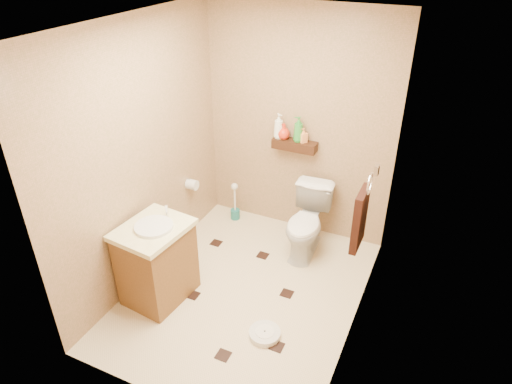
% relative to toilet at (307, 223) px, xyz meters
% --- Properties ---
extents(ground, '(2.50, 2.50, 0.00)m').
position_rel_toilet_xyz_m(ground, '(-0.29, -0.83, -0.35)').
color(ground, beige).
rests_on(ground, ground).
extents(wall_back, '(2.00, 0.04, 2.40)m').
position_rel_toilet_xyz_m(wall_back, '(-0.29, 0.42, 0.85)').
color(wall_back, '#A87F60').
rests_on(wall_back, ground).
extents(wall_front, '(2.00, 0.04, 2.40)m').
position_rel_toilet_xyz_m(wall_front, '(-0.29, -2.08, 0.85)').
color(wall_front, '#A87F60').
rests_on(wall_front, ground).
extents(wall_left, '(0.04, 2.50, 2.40)m').
position_rel_toilet_xyz_m(wall_left, '(-1.29, -0.83, 0.85)').
color(wall_left, '#A87F60').
rests_on(wall_left, ground).
extents(wall_right, '(0.04, 2.50, 2.40)m').
position_rel_toilet_xyz_m(wall_right, '(0.71, -0.83, 0.85)').
color(wall_right, '#A87F60').
rests_on(wall_right, ground).
extents(ceiling, '(2.00, 2.50, 0.02)m').
position_rel_toilet_xyz_m(ceiling, '(-0.29, -0.83, 2.05)').
color(ceiling, silver).
rests_on(ceiling, wall_back).
extents(wall_shelf, '(0.46, 0.14, 0.10)m').
position_rel_toilet_xyz_m(wall_shelf, '(-0.29, 0.34, 0.67)').
color(wall_shelf, '#3A1B0F').
rests_on(wall_shelf, wall_back).
extents(floor_accents, '(1.24, 1.41, 0.01)m').
position_rel_toilet_xyz_m(floor_accents, '(-0.31, -0.87, -0.35)').
color(floor_accents, black).
rests_on(floor_accents, ground).
extents(toilet, '(0.44, 0.71, 0.70)m').
position_rel_toilet_xyz_m(toilet, '(0.00, 0.00, 0.00)').
color(toilet, white).
rests_on(toilet, ground).
extents(vanity, '(0.57, 0.67, 0.87)m').
position_rel_toilet_xyz_m(vanity, '(-0.99, -1.19, 0.04)').
color(vanity, brown).
rests_on(vanity, ground).
extents(bathroom_scale, '(0.31, 0.31, 0.05)m').
position_rel_toilet_xyz_m(bathroom_scale, '(0.08, -1.24, -0.32)').
color(bathroom_scale, silver).
rests_on(bathroom_scale, ground).
extents(toilet_brush, '(0.11, 0.11, 0.47)m').
position_rel_toilet_xyz_m(toilet_brush, '(-0.95, 0.24, -0.19)').
color(toilet_brush, '#1B6D6E').
rests_on(toilet_brush, ground).
extents(towel_ring, '(0.12, 0.30, 0.76)m').
position_rel_toilet_xyz_m(towel_ring, '(0.62, -0.58, 0.60)').
color(towel_ring, silver).
rests_on(towel_ring, wall_right).
extents(toilet_paper, '(0.12, 0.11, 0.12)m').
position_rel_toilet_xyz_m(toilet_paper, '(-1.23, -0.18, 0.25)').
color(toilet_paper, silver).
rests_on(toilet_paper, wall_left).
extents(bottle_a, '(0.14, 0.14, 0.26)m').
position_rel_toilet_xyz_m(bottle_a, '(-0.47, 0.34, 0.85)').
color(bottle_a, white).
rests_on(bottle_a, wall_shelf).
extents(bottle_b, '(0.07, 0.07, 0.15)m').
position_rel_toilet_xyz_m(bottle_b, '(-0.44, 0.34, 0.79)').
color(bottle_b, '#FFA435').
rests_on(bottle_b, wall_shelf).
extents(bottle_c, '(0.18, 0.18, 0.16)m').
position_rel_toilet_xyz_m(bottle_c, '(-0.41, 0.34, 0.80)').
color(bottle_c, red).
rests_on(bottle_c, wall_shelf).
extents(bottle_d, '(0.14, 0.14, 0.26)m').
position_rel_toilet_xyz_m(bottle_d, '(-0.26, 0.34, 0.85)').
color(bottle_d, '#2D8932').
rests_on(bottle_d, wall_shelf).
extents(bottle_e, '(0.10, 0.10, 0.15)m').
position_rel_toilet_xyz_m(bottle_e, '(-0.20, 0.34, 0.80)').
color(bottle_e, '#FC9C54').
rests_on(bottle_e, wall_shelf).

